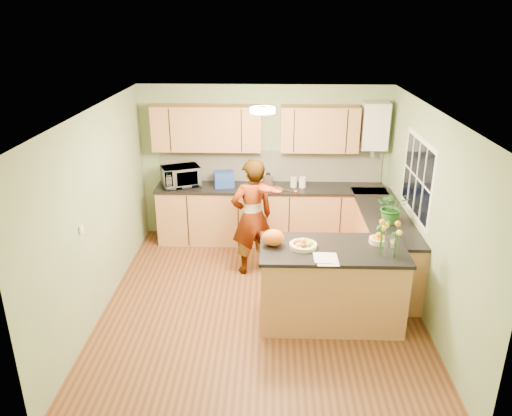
{
  "coord_description": "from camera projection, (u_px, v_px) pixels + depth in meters",
  "views": [
    {
      "loc": [
        0.11,
        -5.58,
        3.54
      ],
      "look_at": [
        -0.08,
        0.5,
        1.14
      ],
      "focal_mm": 35.0,
      "sensor_mm": 36.0,
      "label": 1
    }
  ],
  "objects": [
    {
      "name": "wall_left",
      "position": [
        98.0,
        213.0,
        6.09
      ],
      "size": [
        0.02,
        4.5,
        2.5
      ],
      "primitive_type": "cube",
      "color": "gray",
      "rests_on": "floor"
    },
    {
      "name": "kettle",
      "position": [
        268.0,
        180.0,
        7.88
      ],
      "size": [
        0.15,
        0.15,
        0.29
      ],
      "rotation": [
        0.0,
        0.0,
        0.09
      ],
      "color": "#B5B5BA",
      "rests_on": "back_counter"
    },
    {
      "name": "jar_cream",
      "position": [
        294.0,
        182.0,
        7.91
      ],
      "size": [
        0.11,
        0.11,
        0.16
      ],
      "primitive_type": "cylinder",
      "rotation": [
        0.0,
        0.0,
        -0.05
      ],
      "color": "beige",
      "rests_on": "back_counter"
    },
    {
      "name": "window_right",
      "position": [
        417.0,
        178.0,
        6.42
      ],
      "size": [
        0.01,
        1.3,
        1.05
      ],
      "color": "white",
      "rests_on": "wall_right"
    },
    {
      "name": "ceiling_lamp",
      "position": [
        263.0,
        110.0,
        5.86
      ],
      "size": [
        0.3,
        0.3,
        0.07
      ],
      "color": "#FFEABF",
      "rests_on": "ceiling"
    },
    {
      "name": "violinist",
      "position": [
        252.0,
        217.0,
        7.01
      ],
      "size": [
        0.73,
        0.62,
        1.7
      ],
      "primitive_type": "imported",
      "rotation": [
        0.0,
        0.0,
        3.55
      ],
      "color": "#DEA888",
      "rests_on": "floor"
    },
    {
      "name": "right_counter",
      "position": [
        383.0,
        244.0,
        7.05
      ],
      "size": [
        0.62,
        2.24,
        0.94
      ],
      "color": "#B17547",
      "rests_on": "floor"
    },
    {
      "name": "papers",
      "position": [
        327.0,
        259.0,
        5.53
      ],
      "size": [
        0.24,
        0.33,
        0.01
      ],
      "primitive_type": "cube",
      "color": "white",
      "rests_on": "peninsula_island"
    },
    {
      "name": "peninsula_island",
      "position": [
        331.0,
        284.0,
        5.98
      ],
      "size": [
        1.7,
        0.87,
        0.98
      ],
      "color": "#B17547",
      "rests_on": "floor"
    },
    {
      "name": "fruit_dish",
      "position": [
        303.0,
        244.0,
        5.8
      ],
      "size": [
        0.32,
        0.32,
        0.11
      ],
      "color": "beige",
      "rests_on": "peninsula_island"
    },
    {
      "name": "jar_white",
      "position": [
        302.0,
        182.0,
        7.9
      ],
      "size": [
        0.13,
        0.13,
        0.17
      ],
      "primitive_type": "cylinder",
      "rotation": [
        0.0,
        0.0,
        -0.22
      ],
      "color": "white",
      "rests_on": "back_counter"
    },
    {
      "name": "wall_back",
      "position": [
        264.0,
        163.0,
        8.12
      ],
      "size": [
        4.0,
        0.02,
        2.5
      ],
      "primitive_type": "cube",
      "color": "gray",
      "rests_on": "floor"
    },
    {
      "name": "back_counter",
      "position": [
        270.0,
        214.0,
        8.12
      ],
      "size": [
        3.64,
        0.62,
        0.94
      ],
      "color": "#B17547",
      "rests_on": "floor"
    },
    {
      "name": "light_switch",
      "position": [
        81.0,
        229.0,
        5.51
      ],
      "size": [
        0.02,
        0.09,
        0.09
      ],
      "primitive_type": "cube",
      "color": "white",
      "rests_on": "wall_left"
    },
    {
      "name": "potted_plant",
      "position": [
        392.0,
        207.0,
        6.51
      ],
      "size": [
        0.43,
        0.39,
        0.45
      ],
      "primitive_type": "imported",
      "rotation": [
        0.0,
        0.0,
        -0.09
      ],
      "color": "#276722",
      "rests_on": "right_counter"
    },
    {
      "name": "flower_vase",
      "position": [
        391.0,
        229.0,
        5.5
      ],
      "size": [
        0.27,
        0.27,
        0.5
      ],
      "rotation": [
        0.0,
        0.0,
        -0.31
      ],
      "color": "silver",
      "rests_on": "peninsula_island"
    },
    {
      "name": "upper_cabinets",
      "position": [
        253.0,
        128.0,
        7.75
      ],
      "size": [
        3.2,
        0.34,
        0.7
      ],
      "color": "#B17547",
      "rests_on": "wall_back"
    },
    {
      "name": "splashback",
      "position": [
        271.0,
        166.0,
        8.12
      ],
      "size": [
        3.6,
        0.02,
        0.52
      ],
      "primitive_type": "cube",
      "color": "white",
      "rests_on": "back_counter"
    },
    {
      "name": "orange_bowl",
      "position": [
        378.0,
        239.0,
        5.91
      ],
      "size": [
        0.22,
        0.22,
        0.13
      ],
      "color": "beige",
      "rests_on": "peninsula_island"
    },
    {
      "name": "ceiling",
      "position": [
        262.0,
        111.0,
        5.57
      ],
      "size": [
        4.0,
        4.5,
        0.02
      ],
      "primitive_type": "cube",
      "color": "white",
      "rests_on": "wall_back"
    },
    {
      "name": "wall_front",
      "position": [
        256.0,
        323.0,
        3.94
      ],
      "size": [
        4.0,
        0.02,
        2.5
      ],
      "primitive_type": "cube",
      "color": "gray",
      "rests_on": "floor"
    },
    {
      "name": "orange_bag",
      "position": [
        273.0,
        238.0,
        5.84
      ],
      "size": [
        0.32,
        0.3,
        0.2
      ],
      "primitive_type": "ellipsoid",
      "rotation": [
        0.0,
        0.0,
        -0.35
      ],
      "color": "orange",
      "rests_on": "peninsula_island"
    },
    {
      "name": "floor",
      "position": [
        261.0,
        304.0,
        6.49
      ],
      "size": [
        4.5,
        4.5,
        0.0
      ],
      "primitive_type": "plane",
      "color": "#562D18",
      "rests_on": "ground"
    },
    {
      "name": "wall_right",
      "position": [
        428.0,
        217.0,
        5.97
      ],
      "size": [
        0.02,
        4.5,
        2.5
      ],
      "primitive_type": "cube",
      "color": "gray",
      "rests_on": "floor"
    },
    {
      "name": "boiler",
      "position": [
        375.0,
        126.0,
        7.69
      ],
      "size": [
        0.4,
        0.3,
        0.86
      ],
      "color": "white",
      "rests_on": "wall_back"
    },
    {
      "name": "microwave",
      "position": [
        181.0,
        176.0,
        7.94
      ],
      "size": [
        0.69,
        0.59,
        0.32
      ],
      "primitive_type": "imported",
      "rotation": [
        0.0,
        0.0,
        0.4
      ],
      "color": "white",
      "rests_on": "back_counter"
    },
    {
      "name": "blue_box",
      "position": [
        224.0,
        179.0,
        7.91
      ],
      "size": [
        0.35,
        0.29,
        0.25
      ],
      "primitive_type": "cube",
      "rotation": [
        0.0,
        0.0,
        0.22
      ],
      "color": "#213E98",
      "rests_on": "back_counter"
    },
    {
      "name": "violin",
      "position": [
        266.0,
        188.0,
        6.61
      ],
      "size": [
        0.67,
        0.58,
        0.17
      ],
      "primitive_type": null,
      "rotation": [
        0.17,
        0.0,
        -0.61
      ],
      "color": "#540A05",
      "rests_on": "violinist"
    }
  ]
}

